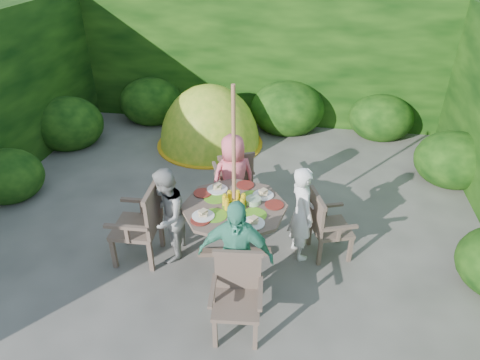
% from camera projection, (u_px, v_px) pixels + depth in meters
% --- Properties ---
extents(ground, '(60.00, 60.00, 0.00)m').
position_uv_depth(ground, '(224.00, 224.00, 5.91)').
color(ground, '#4D4A45').
rests_on(ground, ground).
extents(hedge_enclosure, '(9.00, 9.00, 2.50)m').
position_uv_depth(hedge_enclosure, '(240.00, 104.00, 6.39)').
color(hedge_enclosure, black).
rests_on(hedge_enclosure, ground).
extents(patio_table, '(1.49, 1.49, 0.88)m').
position_uv_depth(patio_table, '(235.00, 214.00, 5.06)').
color(patio_table, '#48392F').
rests_on(patio_table, ground).
extents(parasol_pole, '(0.05, 0.05, 2.20)m').
position_uv_depth(parasol_pole, '(234.00, 179.00, 4.81)').
color(parasol_pole, '#9A613D').
rests_on(parasol_pole, ground).
extents(garden_chair_right, '(0.59, 0.62, 0.84)m').
position_uv_depth(garden_chair_right, '(326.00, 224.00, 5.16)').
color(garden_chair_right, '#48392F').
rests_on(garden_chair_right, ground).
extents(garden_chair_left, '(0.55, 0.61, 0.98)m').
position_uv_depth(garden_chair_left, '(142.00, 223.00, 5.07)').
color(garden_chair_left, '#48392F').
rests_on(garden_chair_left, ground).
extents(garden_chair_back, '(0.66, 0.63, 0.87)m').
position_uv_depth(garden_chair_back, '(234.00, 177.00, 6.08)').
color(garden_chair_back, '#48392F').
rests_on(garden_chair_back, ground).
extents(garden_chair_front, '(0.55, 0.50, 0.84)m').
position_uv_depth(garden_chair_front, '(237.00, 294.00, 4.20)').
color(garden_chair_front, '#48392F').
rests_on(garden_chair_front, ground).
extents(child_right, '(0.46, 0.53, 1.23)m').
position_uv_depth(child_right, '(302.00, 213.00, 5.08)').
color(child_right, white).
rests_on(child_right, ground).
extents(child_left, '(0.51, 0.63, 1.21)m').
position_uv_depth(child_left, '(167.00, 216.00, 5.04)').
color(child_left, '#A7A7A2').
rests_on(child_left, ground).
extents(child_back, '(0.73, 0.65, 1.26)m').
position_uv_depth(child_back, '(233.00, 179.00, 5.73)').
color(child_back, '#FB6778').
rests_on(child_back, ground).
extents(child_front, '(0.78, 0.33, 1.33)m').
position_uv_depth(child_front, '(236.00, 256.00, 4.35)').
color(child_front, '#49AB88').
rests_on(child_front, ground).
extents(dome_tent, '(2.16, 2.16, 2.25)m').
position_uv_depth(dome_tent, '(210.00, 144.00, 8.03)').
color(dome_tent, '#7BAF21').
rests_on(dome_tent, ground).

